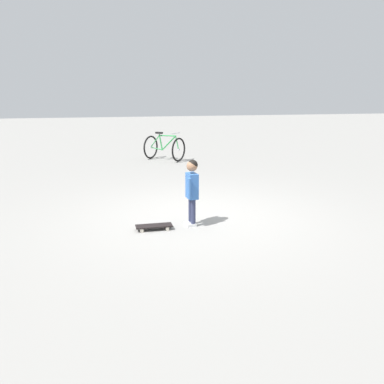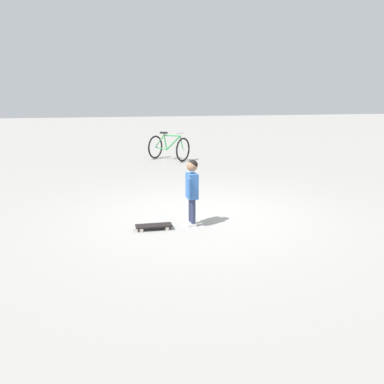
# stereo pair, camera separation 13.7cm
# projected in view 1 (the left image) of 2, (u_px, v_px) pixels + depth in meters

# --- Properties ---
(ground_plane) EXTENTS (50.00, 50.00, 0.00)m
(ground_plane) POSITION_uv_depth(u_px,v_px,m) (200.00, 216.00, 7.02)
(ground_plane) COLOR gray
(child_person) EXTENTS (0.21, 0.39, 1.06)m
(child_person) POSITION_uv_depth(u_px,v_px,m) (192.00, 185.00, 6.38)
(child_person) COLOR #2D3351
(child_person) RESTS_ON ground
(skateboard) EXTENTS (0.57, 0.20, 0.07)m
(skateboard) POSITION_uv_depth(u_px,v_px,m) (154.00, 226.00, 6.33)
(skateboard) COLOR black
(skateboard) RESTS_ON ground
(bicycle_mid) EXTENTS (1.27, 1.24, 0.85)m
(bicycle_mid) POSITION_uv_depth(u_px,v_px,m) (164.00, 148.00, 12.35)
(bicycle_mid) COLOR black
(bicycle_mid) RESTS_ON ground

